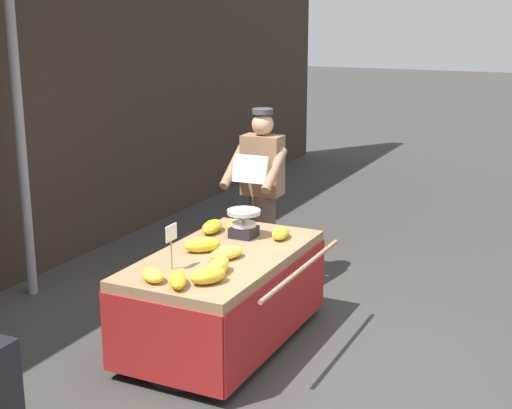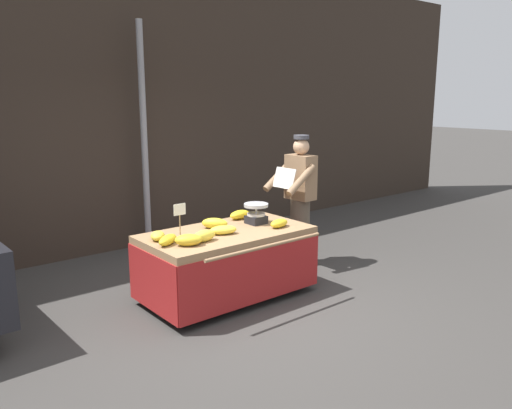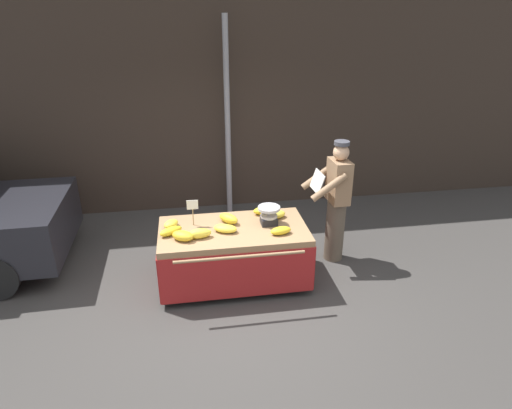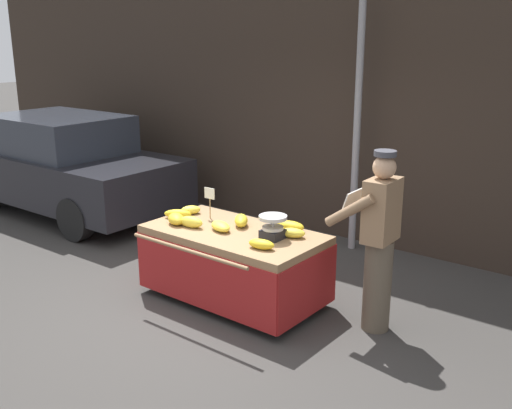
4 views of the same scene
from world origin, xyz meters
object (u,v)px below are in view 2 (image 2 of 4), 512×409
object	(u,v)px
banana_bunch_7	(168,240)
banana_bunch_5	(257,216)
price_sign	(180,212)
banana_cart	(227,249)
weighing_scale	(256,214)
banana_bunch_3	(158,236)
banana_bunch_8	(279,223)
banana_bunch_1	(240,215)
banana_bunch_2	(223,230)
banana_bunch_0	(188,240)
banana_bunch_4	(204,236)
banana_bunch_6	(215,223)
street_pole	(144,140)
vendor_person	(299,200)

from	to	relation	value
banana_bunch_7	banana_bunch_5	bearing A→B (deg)	10.54
price_sign	banana_bunch_7	distance (m)	0.40
banana_cart	weighing_scale	world-z (taller)	weighing_scale
banana_bunch_3	banana_bunch_8	distance (m)	1.37
weighing_scale	banana_bunch_1	world-z (taller)	weighing_scale
banana_bunch_2	banana_bunch_5	xyz separation A→B (m)	(0.69, 0.28, 0.00)
banana_bunch_0	banana_bunch_7	size ratio (longest dim) A/B	0.90
banana_bunch_4	banana_bunch_5	distance (m)	1.08
banana_bunch_2	banana_bunch_6	distance (m)	0.26
price_sign	banana_bunch_5	size ratio (longest dim) A/B	1.33
banana_bunch_2	banana_bunch_6	xyz separation A→B (m)	(0.06, 0.25, 0.01)
street_pole	weighing_scale	xyz separation A→B (m)	(0.29, -2.11, -0.72)
weighing_scale	banana_bunch_2	distance (m)	0.58
street_pole	banana_bunch_7	size ratio (longest dim) A/B	10.75
banana_bunch_1	banana_bunch_7	xyz separation A→B (m)	(-1.21, -0.40, -0.00)
banana_bunch_1	banana_bunch_7	world-z (taller)	banana_bunch_1
banana_bunch_6	banana_bunch_8	size ratio (longest dim) A/B	1.12
banana_bunch_2	banana_bunch_4	bearing A→B (deg)	-161.45
banana_bunch_3	banana_bunch_7	world-z (taller)	banana_bunch_7
banana_bunch_5	banana_bunch_0	bearing A→B (deg)	-161.14
banana_bunch_3	banana_bunch_6	distance (m)	0.72
street_pole	banana_bunch_1	size ratio (longest dim) A/B	10.74
banana_bunch_1	banana_bunch_2	world-z (taller)	banana_bunch_1
banana_bunch_2	banana_cart	bearing A→B (deg)	38.17
banana_bunch_0	banana_bunch_6	world-z (taller)	banana_bunch_6
banana_bunch_5	banana_bunch_4	bearing A→B (deg)	-158.89
banana_bunch_4	vendor_person	world-z (taller)	vendor_person
banana_bunch_7	vendor_person	bearing A→B (deg)	10.36
banana_bunch_3	banana_bunch_4	size ratio (longest dim) A/B	0.77
banana_bunch_6	banana_bunch_2	bearing A→B (deg)	-104.46
banana_cart	banana_bunch_2	distance (m)	0.29
weighing_scale	banana_bunch_4	bearing A→B (deg)	-164.67
banana_bunch_1	banana_bunch_4	xyz separation A→B (m)	(-0.87, -0.54, 0.01)
banana_bunch_8	banana_bunch_5	bearing A→B (deg)	85.13
banana_bunch_3	banana_bunch_5	world-z (taller)	same
price_sign	banana_bunch_2	bearing A→B (deg)	-33.55
banana_bunch_3	vendor_person	distance (m)	2.21
banana_bunch_3	banana_bunch_8	size ratio (longest dim) A/B	0.83
banana_bunch_6	banana_bunch_1	bearing A→B (deg)	20.76
banana_bunch_0	banana_bunch_3	world-z (taller)	banana_bunch_0
banana_cart	price_sign	distance (m)	0.68
price_sign	banana_bunch_1	size ratio (longest dim) A/B	1.14
banana_bunch_0	banana_bunch_1	bearing A→B (deg)	27.86
banana_bunch_7	banana_bunch_8	xyz separation A→B (m)	(1.30, -0.19, -0.00)
banana_bunch_0	banana_bunch_1	distance (m)	1.21
banana_bunch_1	vendor_person	world-z (taller)	vendor_person
street_pole	banana_bunch_4	bearing A→B (deg)	-104.10
banana_bunch_3	banana_bunch_0	bearing A→B (deg)	-68.69
banana_bunch_1	banana_bunch_2	size ratio (longest dim) A/B	1.03
banana_cart	vendor_person	bearing A→B (deg)	13.74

